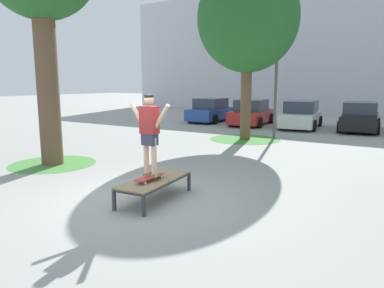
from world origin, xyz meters
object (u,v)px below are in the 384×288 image
object	(u,v)px
light_post	(277,51)
car_black	(360,118)
car_white	(301,116)
skateboard	(151,177)
skater	(150,130)
car_red	(252,113)
skate_box	(155,181)
car_blue	(211,111)
tree_mid_back	(248,19)

from	to	relation	value
light_post	car_black	bearing A→B (deg)	59.45
car_white	light_post	bearing A→B (deg)	-89.58
skateboard	car_white	world-z (taller)	car_white
skater	car_red	distance (m)	14.80
skate_box	car_red	size ratio (longest dim) A/B	0.45
skate_box	car_red	xyz separation A→B (m)	(-3.76, 14.14, 0.28)
car_blue	car_red	size ratio (longest dim) A/B	0.98
skate_box	skateboard	xyz separation A→B (m)	(0.01, -0.15, 0.12)
skater	car_white	xyz separation A→B (m)	(-0.86, 14.32, -0.84)
skate_box	car_blue	distance (m)	15.96
car_blue	light_post	xyz separation A→B (m)	(5.87, -4.75, 3.13)
skater	car_black	bearing A→B (deg)	82.06
car_blue	skater	bearing A→B (deg)	-65.41
car_red	car_blue	bearing A→B (deg)	173.20
car_red	light_post	size ratio (longest dim) A/B	0.75
skate_box	light_post	distance (m)	10.35
car_blue	light_post	world-z (taller)	light_post
tree_mid_back	car_blue	world-z (taller)	tree_mid_back
skateboard	car_black	size ratio (longest dim) A/B	0.19
skateboard	car_white	bearing A→B (deg)	93.42
skate_box	car_black	bearing A→B (deg)	81.93
skate_box	car_black	distance (m)	14.78
car_blue	light_post	size ratio (longest dim) A/B	0.73
skateboard	car_black	xyz separation A→B (m)	(2.06, 14.78, 0.15)
car_black	light_post	world-z (taller)	light_post
skateboard	light_post	size ratio (longest dim) A/B	0.14
tree_mid_back	car_red	world-z (taller)	tree_mid_back
skate_box	car_blue	xyz separation A→B (m)	(-6.69, 14.49, 0.28)
tree_mid_back	light_post	distance (m)	1.89
tree_mid_back	car_black	world-z (taller)	tree_mid_back
skateboard	skater	bearing A→B (deg)	90.51
car_red	skateboard	bearing A→B (deg)	-75.20
skate_box	tree_mid_back	size ratio (longest dim) A/B	0.27
skater	tree_mid_back	size ratio (longest dim) A/B	0.23
car_blue	car_black	bearing A→B (deg)	0.92
light_post	skater	bearing A→B (deg)	-85.23
tree_mid_back	car_red	size ratio (longest dim) A/B	1.70
tree_mid_back	car_blue	xyz separation A→B (m)	(-4.88, 5.70, -4.43)
car_white	tree_mid_back	bearing A→B (deg)	-100.12
car_white	car_black	xyz separation A→B (m)	(2.92, 0.46, 0.00)
skate_box	light_post	world-z (taller)	light_post
car_blue	tree_mid_back	bearing A→B (deg)	-49.45
skater	light_post	xyz separation A→B (m)	(-0.82, 9.89, 2.29)
light_post	car_blue	bearing A→B (deg)	141.04
skateboard	car_red	bearing A→B (deg)	104.80
car_blue	light_post	bearing A→B (deg)	-38.96
tree_mid_back	light_post	world-z (taller)	tree_mid_back
skater	car_red	world-z (taller)	skater
car_blue	light_post	distance (m)	8.18
tree_mid_back	car_white	bearing A→B (deg)	79.88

